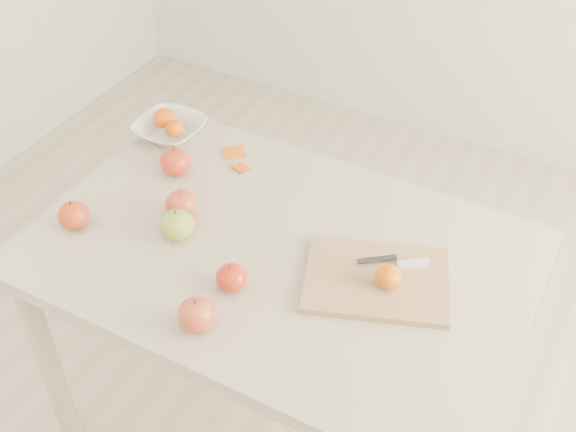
% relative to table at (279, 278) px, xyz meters
% --- Properties ---
extents(ground, '(3.50, 3.50, 0.00)m').
position_rel_table_xyz_m(ground, '(0.00, 0.00, -0.65)').
color(ground, '#C6B293').
rests_on(ground, ground).
extents(table, '(1.20, 0.80, 0.75)m').
position_rel_table_xyz_m(table, '(0.00, 0.00, 0.00)').
color(table, beige).
rests_on(table, ground).
extents(cutting_board, '(0.39, 0.34, 0.02)m').
position_rel_table_xyz_m(cutting_board, '(0.25, 0.01, 0.11)').
color(cutting_board, '#A97E54').
rests_on(cutting_board, table).
extents(board_tangerine, '(0.06, 0.06, 0.05)m').
position_rel_table_xyz_m(board_tangerine, '(0.28, 0.00, 0.14)').
color(board_tangerine, '#C96107').
rests_on(board_tangerine, cutting_board).
extents(fruit_bowl, '(0.20, 0.20, 0.05)m').
position_rel_table_xyz_m(fruit_bowl, '(-0.51, 0.27, 0.12)').
color(fruit_bowl, white).
rests_on(fruit_bowl, table).
extents(bowl_tangerine_near, '(0.07, 0.07, 0.06)m').
position_rel_table_xyz_m(bowl_tangerine_near, '(-0.54, 0.28, 0.15)').
color(bowl_tangerine_near, '#CD5F07').
rests_on(bowl_tangerine_near, fruit_bowl).
extents(bowl_tangerine_far, '(0.05, 0.05, 0.05)m').
position_rel_table_xyz_m(bowl_tangerine_far, '(-0.48, 0.26, 0.14)').
color(bowl_tangerine_far, '#DC5207').
rests_on(bowl_tangerine_far, fruit_bowl).
extents(orange_peel_a, '(0.07, 0.07, 0.01)m').
position_rel_table_xyz_m(orange_peel_a, '(-0.30, 0.28, 0.10)').
color(orange_peel_a, '#C8580E').
rests_on(orange_peel_a, table).
extents(orange_peel_b, '(0.05, 0.05, 0.01)m').
position_rel_table_xyz_m(orange_peel_b, '(-0.25, 0.23, 0.10)').
color(orange_peel_b, '#D0490E').
rests_on(orange_peel_b, table).
extents(paring_knife, '(0.16, 0.09, 0.01)m').
position_rel_table_xyz_m(paring_knife, '(0.30, 0.08, 0.12)').
color(paring_knife, white).
rests_on(paring_knife, cutting_board).
extents(apple_green, '(0.08, 0.08, 0.08)m').
position_rel_table_xyz_m(apple_green, '(-0.24, -0.08, 0.14)').
color(apple_green, olive).
rests_on(apple_green, table).
extents(apple_red_d, '(0.08, 0.08, 0.07)m').
position_rel_table_xyz_m(apple_red_d, '(-0.49, -0.17, 0.13)').
color(apple_red_d, '#9D060B').
rests_on(apple_red_d, table).
extents(apple_red_e, '(0.07, 0.07, 0.07)m').
position_rel_table_xyz_m(apple_red_e, '(-0.03, -0.16, 0.13)').
color(apple_red_e, '#990A0D').
rests_on(apple_red_e, table).
extents(apple_red_a, '(0.08, 0.08, 0.08)m').
position_rel_table_xyz_m(apple_red_a, '(-0.40, 0.13, 0.14)').
color(apple_red_a, maroon).
rests_on(apple_red_a, table).
extents(apple_red_c, '(0.08, 0.08, 0.08)m').
position_rel_table_xyz_m(apple_red_c, '(-0.04, -0.30, 0.14)').
color(apple_red_c, maroon).
rests_on(apple_red_c, table).
extents(apple_red_b, '(0.08, 0.08, 0.07)m').
position_rel_table_xyz_m(apple_red_b, '(-0.28, -0.00, 0.13)').
color(apple_red_b, maroon).
rests_on(apple_red_b, table).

